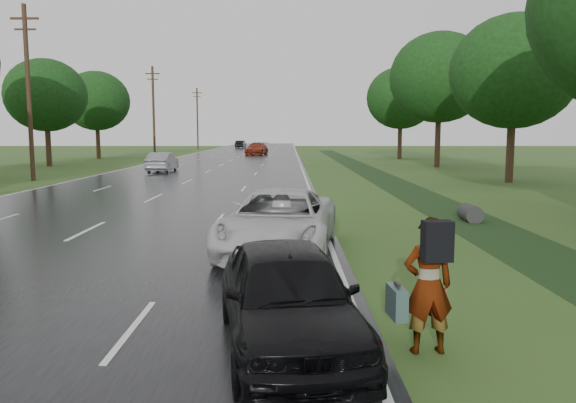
# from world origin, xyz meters

# --- Properties ---
(road) EXTENTS (14.00, 180.00, 0.04)m
(road) POSITION_xyz_m (0.00, 45.00, 0.02)
(road) COLOR black
(road) RESTS_ON ground
(edge_stripe_east) EXTENTS (0.12, 180.00, 0.01)m
(edge_stripe_east) POSITION_xyz_m (6.75, 45.00, 0.04)
(edge_stripe_east) COLOR silver
(edge_stripe_east) RESTS_ON road
(edge_stripe_west) EXTENTS (0.12, 180.00, 0.01)m
(edge_stripe_west) POSITION_xyz_m (-6.75, 45.00, 0.04)
(edge_stripe_west) COLOR silver
(edge_stripe_west) RESTS_ON road
(center_line) EXTENTS (0.12, 180.00, 0.01)m
(center_line) POSITION_xyz_m (0.00, 45.00, 0.04)
(center_line) COLOR silver
(center_line) RESTS_ON road
(drainage_ditch) EXTENTS (2.20, 120.00, 0.56)m
(drainage_ditch) POSITION_xyz_m (11.50, 18.71, 0.04)
(drainage_ditch) COLOR black
(drainage_ditch) RESTS_ON ground
(utility_pole_mid) EXTENTS (1.60, 0.26, 10.00)m
(utility_pole_mid) POSITION_xyz_m (-9.20, 25.00, 5.20)
(utility_pole_mid) COLOR #342315
(utility_pole_mid) RESTS_ON ground
(utility_pole_far) EXTENTS (1.60, 0.26, 10.00)m
(utility_pole_far) POSITION_xyz_m (-9.20, 55.00, 5.20)
(utility_pole_far) COLOR #342315
(utility_pole_far) RESTS_ON ground
(utility_pole_distant) EXTENTS (1.60, 0.26, 10.00)m
(utility_pole_distant) POSITION_xyz_m (-9.20, 85.00, 5.20)
(utility_pole_distant) COLOR #342315
(utility_pole_distant) RESTS_ON ground
(tree_east_c) EXTENTS (7.00, 7.00, 9.29)m
(tree_east_c) POSITION_xyz_m (18.20, 24.00, 6.14)
(tree_east_c) COLOR #342315
(tree_east_c) RESTS_ON ground
(tree_east_d) EXTENTS (8.00, 8.00, 10.76)m
(tree_east_d) POSITION_xyz_m (17.80, 38.00, 7.15)
(tree_east_d) COLOR #342315
(tree_east_d) RESTS_ON ground
(tree_east_f) EXTENTS (7.20, 7.20, 9.62)m
(tree_east_f) POSITION_xyz_m (17.50, 52.00, 6.37)
(tree_east_f) COLOR #342315
(tree_east_f) RESTS_ON ground
(tree_west_d) EXTENTS (6.60, 6.60, 8.80)m
(tree_west_d) POSITION_xyz_m (-14.20, 39.00, 5.82)
(tree_west_d) COLOR #342315
(tree_west_d) RESTS_ON ground
(tree_west_f) EXTENTS (7.00, 7.00, 9.29)m
(tree_west_f) POSITION_xyz_m (-14.80, 53.00, 6.14)
(tree_west_f) COLOR #342315
(tree_west_f) RESTS_ON ground
(pedestrian) EXTENTS (0.83, 0.69, 1.76)m
(pedestrian) POSITION_xyz_m (7.47, -0.75, 0.91)
(pedestrian) COLOR #A5998C
(pedestrian) RESTS_ON ground
(white_pickup) EXTENTS (3.05, 5.49, 1.45)m
(white_pickup) POSITION_xyz_m (5.50, 5.10, 0.77)
(white_pickup) COLOR silver
(white_pickup) RESTS_ON road
(dark_sedan) EXTENTS (2.23, 4.23, 1.37)m
(dark_sedan) POSITION_xyz_m (5.71, -0.68, 0.73)
(dark_sedan) COLOR black
(dark_sedan) RESTS_ON road
(silver_sedan) EXTENTS (1.51, 4.21, 1.38)m
(silver_sedan) POSITION_xyz_m (-3.16, 31.81, 0.73)
(silver_sedan) COLOR gray
(silver_sedan) RESTS_ON road
(far_car_red) EXTENTS (2.92, 5.55, 1.53)m
(far_car_red) POSITION_xyz_m (1.79, 61.94, 0.81)
(far_car_red) COLOR maroon
(far_car_red) RESTS_ON road
(far_car_dark) EXTENTS (1.71, 4.16, 1.34)m
(far_car_dark) POSITION_xyz_m (-2.71, 91.47, 0.71)
(far_car_dark) COLOR black
(far_car_dark) RESTS_ON road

